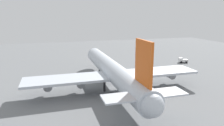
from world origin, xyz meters
TOP-DOWN VIEW (x-y plane):
  - ground_plane at (0.00, 0.00)m, footprint 235.25×235.25m
  - cargo_airplane at (-0.32, 0.00)m, footprint 58.81×52.50m
  - fuel_truck at (23.63, -42.40)m, footprint 3.32×4.45m
  - safety_cone_nose at (26.47, -3.75)m, footprint 0.50×0.50m

SIDE VIEW (x-z plane):
  - ground_plane at x=0.00m, z-range 0.00..0.00m
  - safety_cone_nose at x=26.47m, z-range 0.00..0.71m
  - fuel_truck at x=23.63m, z-range -0.02..2.40m
  - cargo_airplane at x=-0.32m, z-range -3.32..14.40m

